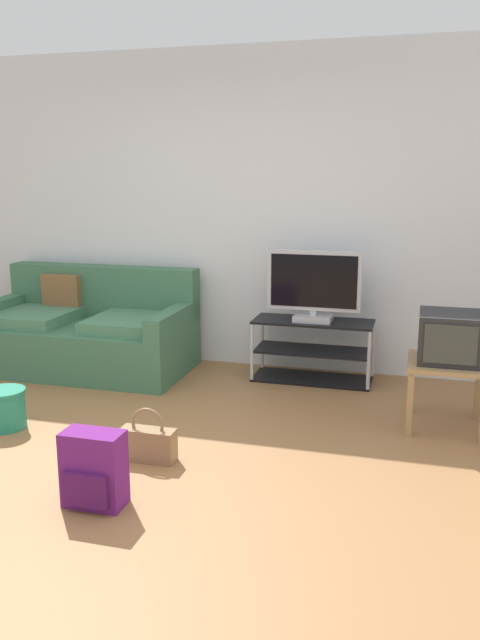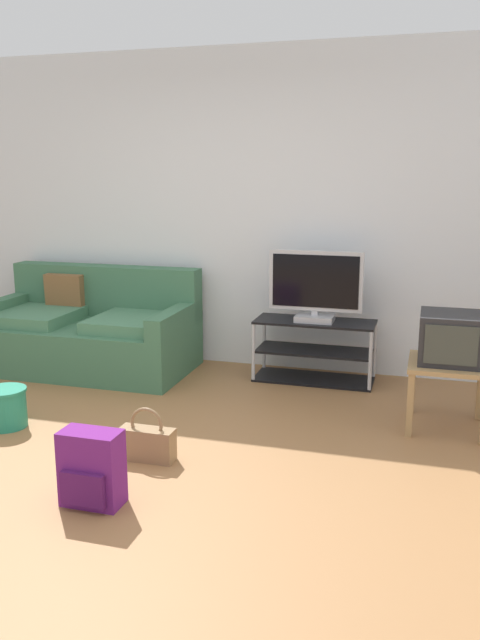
{
  "view_description": "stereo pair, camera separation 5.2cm",
  "coord_description": "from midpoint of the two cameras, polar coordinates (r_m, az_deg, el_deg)",
  "views": [
    {
      "loc": [
        1.55,
        -3.05,
        1.67
      ],
      "look_at": [
        0.44,
        0.93,
        0.74
      ],
      "focal_mm": 36.71,
      "sensor_mm": 36.0,
      "label": 1
    },
    {
      "loc": [
        1.6,
        -3.04,
        1.67
      ],
      "look_at": [
        0.44,
        0.93,
        0.74
      ],
      "focal_mm": 36.71,
      "sensor_mm": 36.0,
      "label": 2
    }
  ],
  "objects": [
    {
      "name": "crt_tv",
      "position": [
        4.51,
        17.48,
        -1.43
      ],
      "size": [
        0.4,
        0.41,
        0.32
      ],
      "color": "#232326",
      "rests_on": "side_table"
    },
    {
      "name": "handbag",
      "position": [
        3.99,
        -8.39,
        -10.54
      ],
      "size": [
        0.33,
        0.12,
        0.33
      ],
      "rotation": [
        0.0,
        0.0,
        -0.03
      ],
      "color": "olive",
      "rests_on": "ground_plane"
    },
    {
      "name": "couch",
      "position": [
        5.84,
        -13.37,
        -1.09
      ],
      "size": [
        1.78,
        0.95,
        0.86
      ],
      "color": "#3D6B4C",
      "rests_on": "ground_plane"
    },
    {
      "name": "wall_back",
      "position": [
        5.73,
        -0.46,
        9.46
      ],
      "size": [
        9.0,
        0.1,
        2.7
      ],
      "primitive_type": "cube",
      "color": "silver",
      "rests_on": "ground_plane"
    },
    {
      "name": "ground_plane",
      "position": [
        3.82,
        -10.91,
        -13.67
      ],
      "size": [
        9.0,
        9.8,
        0.02
      ],
      "primitive_type": "cube",
      "color": "olive"
    },
    {
      "name": "backpack",
      "position": [
        3.51,
        -13.05,
        -12.6
      ],
      "size": [
        0.31,
        0.24,
        0.4
      ],
      "rotation": [
        0.0,
        0.0,
        0.43
      ],
      "color": "#661E70",
      "rests_on": "ground_plane"
    },
    {
      "name": "tv_stand",
      "position": [
        5.4,
        6.07,
        -2.65
      ],
      "size": [
        0.97,
        0.39,
        0.5
      ],
      "color": "black",
      "rests_on": "ground_plane"
    },
    {
      "name": "cleaning_bucket",
      "position": [
        4.69,
        -20.13,
        -7.17
      ],
      "size": [
        0.29,
        0.29,
        0.27
      ],
      "color": "#238466",
      "rests_on": "ground_plane"
    },
    {
      "name": "side_table",
      "position": [
        4.56,
        17.28,
        -4.36
      ],
      "size": [
        0.51,
        0.51,
        0.46
      ],
      "color": "#9E7A4C",
      "rests_on": "ground_plane"
    },
    {
      "name": "flat_tv",
      "position": [
        5.26,
        6.17,
        2.9
      ],
      "size": [
        0.75,
        0.22,
        0.57
      ],
      "color": "#B2B2B7",
      "rests_on": "tv_stand"
    }
  ]
}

